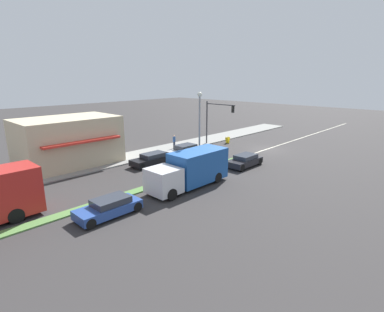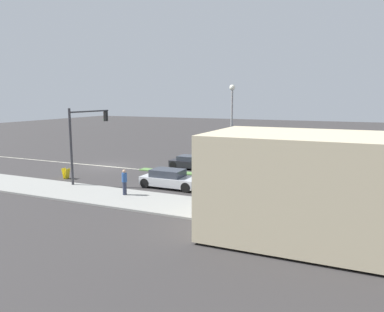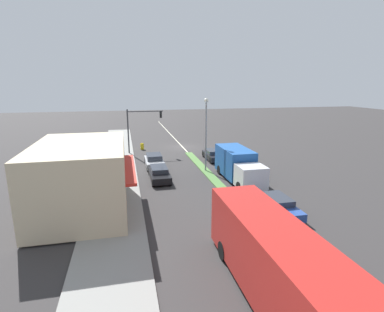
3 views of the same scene
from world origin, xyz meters
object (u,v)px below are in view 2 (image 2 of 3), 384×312
Objects in this scene: pedestrian at (124,182)px; sedan_dark at (193,163)px; suv_black at (231,186)px; coupe_blue at (382,177)px; street_lamp at (232,119)px; sedan_silver at (170,179)px; delivery_truck at (279,159)px; traffic_signal_main at (83,132)px; warning_aframe_sign at (66,173)px.

pedestrian is 10.63m from sedan_dark.
coupe_blue is (-7.20, 9.40, -0.01)m from suv_black.
sedan_silver is (5.00, -3.00, -4.13)m from street_lamp.
suv_black is (7.20, 6.10, 0.00)m from sedan_dark.
traffic_signal_main is at bearing -57.71° from delivery_truck.
pedestrian is at bearing -36.99° from delivery_truck.
sedan_dark is at bearing -90.00° from delivery_truck.
coupe_blue is at bearing 127.46° from suv_black.
sedan_silver is (7.20, 1.40, 0.05)m from sedan_dark.
pedestrian is at bearing -28.45° from street_lamp.
traffic_signal_main is 6.36m from pedestrian.
delivery_truck is at bearing 117.18° from warning_aframe_sign.
delivery_truck is (-7.95, 15.47, 1.04)m from warning_aframe_sign.
coupe_blue is (0.00, 7.66, -0.88)m from delivery_truck.
sedan_dark is at bearing 179.14° from pedestrian.
sedan_silver reaches higher than coupe_blue.
delivery_truck is at bearing -90.00° from coupe_blue.
traffic_signal_main is 3.32× the size of pedestrian.
sedan_silver is (-1.12, 6.74, -3.25)m from traffic_signal_main.
suv_black is at bearing 118.64° from pedestrian.
pedestrian is 13.30m from delivery_truck.
suv_black is (7.20, -1.74, -0.87)m from delivery_truck.
sedan_dark is (-7.95, 7.63, 0.17)m from warning_aframe_sign.
traffic_signal_main is 11.95m from suv_black.
traffic_signal_main is at bearing -68.21° from coupe_blue.
sedan_silver is (-0.75, 9.03, 0.22)m from warning_aframe_sign.
pedestrian is 0.37× the size of suv_black.
traffic_signal_main is 4.18m from warning_aframe_sign.
street_lamp is at bearing 122.18° from traffic_signal_main.
street_lamp is 1.79× the size of sedan_dark.
sedan_silver is at bearing -90.00° from suv_black.
warning_aframe_sign is (-0.38, -2.30, -3.47)m from traffic_signal_main.
suv_black is 1.07× the size of coupe_blue.
traffic_signal_main is at bearing 80.62° from warning_aframe_sign.
suv_black is 11.84m from coupe_blue.
traffic_signal_main reaches higher than coupe_blue.
suv_black is at bearing 95.62° from traffic_signal_main.
sedan_dark is 0.91× the size of suv_black.
pedestrian is 0.40× the size of sedan_silver.
suv_black is 4.69m from sedan_silver.
traffic_signal_main is 10.42m from sedan_dark.
traffic_signal_main is 11.53m from street_lamp.
pedestrian reaches higher than suv_black.
street_lamp reaches higher than sedan_silver.
sedan_dark is 9.44m from suv_black.
traffic_signal_main reaches higher than sedan_silver.
pedestrian is 0.22× the size of delivery_truck.
delivery_truck is 7.46m from suv_black.
delivery_truck is 1.82× the size of sedan_dark.
warning_aframe_sign is (-2.67, -7.47, -0.58)m from pedestrian.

